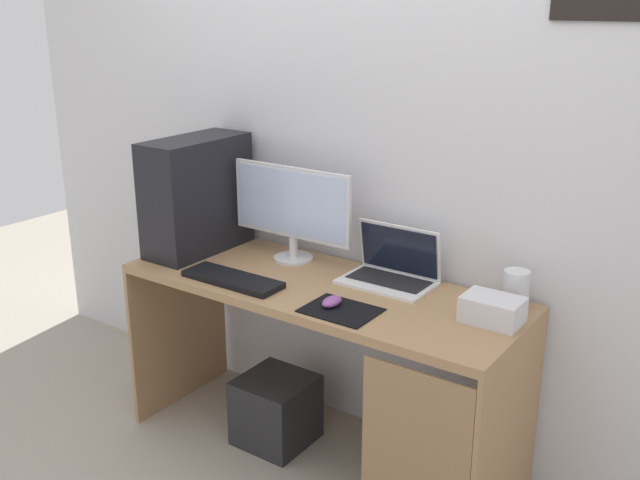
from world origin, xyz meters
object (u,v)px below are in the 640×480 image
(pc_tower, at_px, (197,195))
(projector, at_px, (492,310))
(keyboard, at_px, (233,279))
(laptop, at_px, (391,271))
(speaker, at_px, (516,290))
(mouse_left, at_px, (332,302))
(subwoofer, at_px, (276,410))
(monitor, at_px, (292,209))

(pc_tower, height_order, projector, pc_tower)
(projector, height_order, keyboard, projector)
(laptop, distance_m, keyboard, 0.62)
(speaker, distance_m, mouse_left, 0.66)
(speaker, xyz_separation_m, mouse_left, (-0.54, -0.37, -0.05))
(pc_tower, bearing_deg, subwoofer, -8.90)
(pc_tower, xyz_separation_m, keyboard, (0.38, -0.21, -0.24))
(speaker, relative_size, keyboard, 0.34)
(laptop, bearing_deg, mouse_left, -98.34)
(monitor, bearing_deg, laptop, 2.74)
(monitor, bearing_deg, speaker, 3.26)
(pc_tower, relative_size, monitor, 0.86)
(laptop, bearing_deg, monitor, -177.26)
(keyboard, relative_size, subwoofer, 1.44)
(monitor, height_order, projector, monitor)
(mouse_left, bearing_deg, projector, 22.06)
(speaker, bearing_deg, laptop, -176.25)
(pc_tower, relative_size, speaker, 3.52)
(monitor, distance_m, subwoofer, 0.86)
(monitor, height_order, keyboard, monitor)
(mouse_left, bearing_deg, laptop, 81.66)
(laptop, relative_size, keyboard, 0.84)
(projector, distance_m, subwoofer, 1.10)
(pc_tower, distance_m, projector, 1.37)
(laptop, relative_size, mouse_left, 3.69)
(speaker, xyz_separation_m, keyboard, (-0.99, -0.39, -0.06))
(pc_tower, xyz_separation_m, laptop, (0.89, 0.14, -0.20))
(subwoofer, bearing_deg, keyboard, -122.41)
(monitor, distance_m, projector, 0.96)
(mouse_left, bearing_deg, subwoofer, 161.70)
(keyboard, bearing_deg, monitor, 83.51)
(keyboard, distance_m, subwoofer, 0.64)
(monitor, relative_size, projector, 2.89)
(laptop, xyz_separation_m, speaker, (0.49, 0.03, 0.03))
(keyboard, relative_size, mouse_left, 4.38)
(speaker, bearing_deg, subwoofer, -164.58)
(speaker, bearing_deg, mouse_left, -145.51)
(pc_tower, height_order, laptop, pc_tower)
(projector, xyz_separation_m, subwoofer, (-0.88, -0.09, -0.66))
(projector, relative_size, keyboard, 0.48)
(subwoofer, bearing_deg, pc_tower, 171.10)
(pc_tower, relative_size, keyboard, 1.18)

